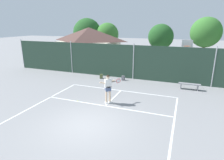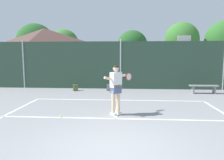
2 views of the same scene
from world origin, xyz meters
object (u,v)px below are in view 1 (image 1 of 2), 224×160
(backpack_olive, at_px, (101,76))
(courtside_bench, at_px, (189,85))
(backpack_grey, at_px, (123,78))
(tennis_ball, at_px, (78,101))
(tennis_player, at_px, (108,86))
(basketball_hoop, at_px, (186,54))

(backpack_olive, xyz_separation_m, courtside_bench, (7.61, -0.43, 0.17))
(backpack_grey, relative_size, courtside_bench, 0.29)
(tennis_ball, relative_size, backpack_olive, 0.14)
(tennis_player, relative_size, backpack_grey, 4.01)
(tennis_player, xyz_separation_m, backpack_grey, (-0.69, 5.23, -0.92))
(tennis_player, bearing_deg, tennis_ball, -166.14)
(backpack_grey, bearing_deg, tennis_ball, -102.53)
(tennis_ball, height_order, courtside_bench, courtside_bench)
(basketball_hoop, xyz_separation_m, tennis_ball, (-6.33, -7.96, -2.28))
(tennis_player, distance_m, backpack_grey, 5.35)
(basketball_hoop, relative_size, courtside_bench, 2.22)
(basketball_hoop, relative_size, tennis_player, 1.91)
(basketball_hoop, bearing_deg, tennis_player, -120.34)
(tennis_player, bearing_deg, courtside_bench, 43.76)
(tennis_player, distance_m, backpack_olive, 5.84)
(backpack_olive, height_order, courtside_bench, courtside_bench)
(basketball_hoop, height_order, backpack_olive, basketball_hoop)
(tennis_ball, xyz_separation_m, courtside_bench, (6.80, 5.12, 0.33))
(tennis_ball, xyz_separation_m, backpack_olive, (-0.81, 5.55, 0.16))
(backpack_olive, bearing_deg, tennis_player, -61.35)
(tennis_player, height_order, courtside_bench, tennis_player)
(basketball_hoop, height_order, backpack_grey, basketball_hoop)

